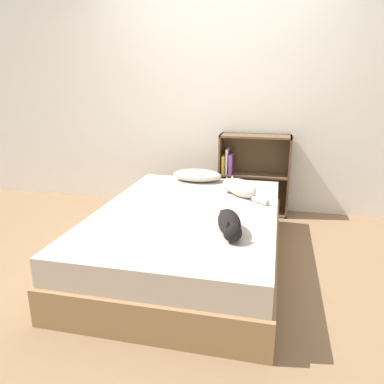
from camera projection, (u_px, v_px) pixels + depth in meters
ground_plane at (188, 261)px, 3.04m from camera, size 8.00×8.00×0.00m
wall_back at (219, 95)px, 4.03m from camera, size 8.00×0.06×2.50m
bed at (188, 236)px, 2.98m from camera, size 1.41×2.07×0.44m
pillow at (197, 175)px, 3.72m from camera, size 0.49×0.28×0.11m
cat_light at (239, 188)px, 3.24m from camera, size 0.43×0.39×0.15m
cat_dark at (230, 224)px, 2.44m from camera, size 0.24×0.52×0.15m
bookshelf at (252, 173)px, 4.06m from camera, size 0.74×0.26×0.85m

